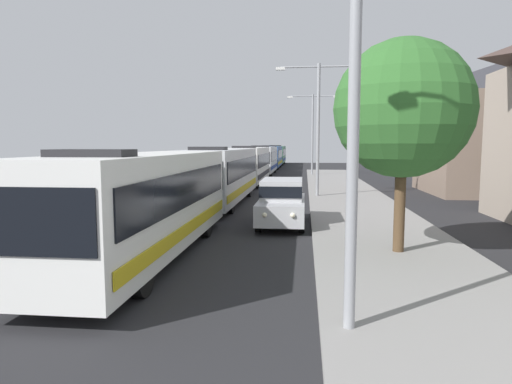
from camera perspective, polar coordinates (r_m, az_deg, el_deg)
The scene contains 13 objects.
bus_lead at distance 13.35m, azimuth -13.96°, elevation -1.05°, with size 2.58×10.94×3.21m.
bus_second_in_line at distance 24.95m, azimuth -4.40°, elevation 2.38°, with size 2.58×11.94×3.21m.
bus_middle at distance 37.13m, azimuth -0.88°, elevation 3.62°, with size 2.58×10.82×3.21m.
bus_fourth_in_line at distance 49.42m, azimuth 0.90°, elevation 4.24°, with size 2.58×10.56×3.21m.
bus_rear at distance 61.61m, azimuth 1.97°, elevation 4.61°, with size 2.58×11.08×3.21m.
bus_tail_end at distance 73.93m, azimuth 2.69°, elevation 4.86°, with size 2.58×10.73×3.21m.
white_suv at distance 18.18m, azimuth 3.36°, elevation -1.10°, with size 1.86×4.66×1.90m.
box_truck_oncoming at distance 77.83m, azimuth 0.42°, elevation 4.95°, with size 2.35×8.42×3.15m.
streetlamp_near at distance 7.92m, azimuth 12.76°, elevation 22.47°, with size 6.29×0.28×8.87m.
streetlamp_mid at distance 27.69m, azimuth 8.00°, elevation 9.64°, with size 5.20×0.28×8.03m.
streetlamp_far at distance 47.74m, azimuth 7.28°, elevation 8.41°, with size 5.34×0.28×8.42m.
roadside_tree at distance 13.66m, azimuth 18.37°, elevation 10.06°, with size 3.99×3.99×6.18m.
house_distant_gabled at distance 34.08m, azimuth 28.35°, elevation 7.25°, with size 8.97×8.72×8.67m.
Camera 1 is at (3.30, -1.52, 3.31)m, focal length 31.13 mm.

